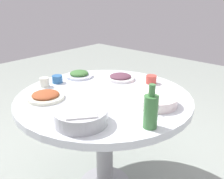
# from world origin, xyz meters

# --- Properties ---
(round_dining_table) EXTENTS (1.16, 1.16, 0.75)m
(round_dining_table) POSITION_xyz_m (0.00, 0.00, 0.64)
(round_dining_table) COLOR #99999E
(round_dining_table) RESTS_ON ground
(rice_bowl) EXTENTS (0.28, 0.28, 0.09)m
(rice_bowl) POSITION_xyz_m (0.18, -0.36, 0.79)
(rice_bowl) COLOR #B2B5BA
(rice_bowl) RESTS_ON round_dining_table
(soup_bowl) EXTENTS (0.25, 0.25, 0.06)m
(soup_bowl) POSITION_xyz_m (0.35, 0.10, 0.78)
(soup_bowl) COLOR white
(soup_bowl) RESTS_ON round_dining_table
(dish_stirfry) EXTENTS (0.24, 0.24, 0.05)m
(dish_stirfry) POSITION_xyz_m (-0.24, -0.29, 0.77)
(dish_stirfry) COLOR silver
(dish_stirfry) RESTS_ON round_dining_table
(dish_eggplant) EXTENTS (0.22, 0.22, 0.04)m
(dish_eggplant) POSITION_xyz_m (-0.12, 0.32, 0.77)
(dish_eggplant) COLOR white
(dish_eggplant) RESTS_ON round_dining_table
(dish_greens) EXTENTS (0.22, 0.22, 0.05)m
(dish_greens) POSITION_xyz_m (-0.41, 0.15, 0.77)
(dish_greens) COLOR silver
(dish_greens) RESTS_ON round_dining_table
(green_bottle) EXTENTS (0.07, 0.07, 0.23)m
(green_bottle) POSITION_xyz_m (0.47, -0.15, 0.85)
(green_bottle) COLOR #407D41
(green_bottle) RESTS_ON round_dining_table
(tea_cup_near) EXTENTS (0.07, 0.07, 0.07)m
(tea_cup_near) POSITION_xyz_m (-0.43, -0.17, 0.79)
(tea_cup_near) COLOR silver
(tea_cup_near) RESTS_ON round_dining_table
(tea_cup_far) EXTENTS (0.08, 0.08, 0.06)m
(tea_cup_far) POSITION_xyz_m (0.10, 0.41, 0.78)
(tea_cup_far) COLOR #C7453B
(tea_cup_far) RESTS_ON round_dining_table
(tea_cup_side) EXTENTS (0.08, 0.08, 0.06)m
(tea_cup_side) POSITION_xyz_m (-0.43, -0.05, 0.78)
(tea_cup_side) COLOR #2B609D
(tea_cup_side) RESTS_ON round_dining_table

